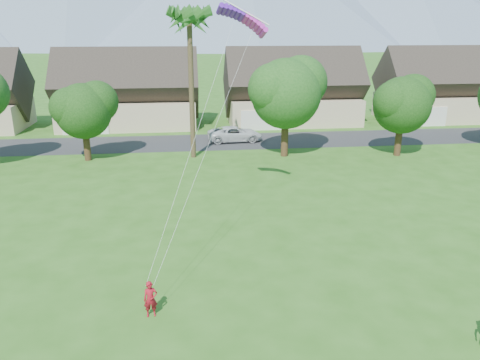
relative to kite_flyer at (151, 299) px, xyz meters
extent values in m
cube|color=#2D2D30|center=(4.11, 29.20, -0.74)|extent=(90.00, 7.00, 0.01)
imported|color=maroon|center=(0.00, 0.00, 0.00)|extent=(0.59, 0.43, 1.49)
imported|color=silver|center=(6.34, 29.20, 0.00)|extent=(5.57, 2.89, 1.50)
cone|color=slate|center=(124.11, 255.20, 24.25)|extent=(200.00, 200.00, 50.00)
cube|color=beige|center=(-4.89, 38.20, 0.75)|extent=(15.00, 8.00, 3.00)
cube|color=#382D28|center=(-4.89, 38.20, 4.04)|extent=(15.75, 8.15, 8.15)
cube|color=silver|center=(-9.09, 34.14, 0.35)|extent=(4.80, 0.12, 2.20)
cube|color=beige|center=(14.11, 38.20, 0.75)|extent=(15.00, 8.00, 3.00)
cube|color=#382D28|center=(14.11, 38.20, 4.04)|extent=(15.75, 8.15, 8.15)
cube|color=silver|center=(9.91, 34.14, 0.35)|extent=(4.80, 0.12, 2.20)
cube|color=beige|center=(33.11, 38.20, 0.75)|extent=(15.00, 8.00, 3.00)
cube|color=#382D28|center=(33.11, 38.20, 4.04)|extent=(15.75, 8.15, 8.15)
cube|color=silver|center=(28.91, 34.14, 0.35)|extent=(4.80, 0.12, 2.20)
cylinder|color=#47301C|center=(-6.89, 23.70, 0.34)|extent=(0.56, 0.56, 2.18)
sphere|color=#214916|center=(-6.89, 23.70, 3.47)|extent=(4.62, 4.62, 4.62)
cylinder|color=#47301C|center=(10.11, 23.20, 0.66)|extent=(0.62, 0.62, 2.82)
sphere|color=#214916|center=(10.11, 23.20, 4.71)|extent=(5.98, 5.98, 5.98)
cylinder|color=#47301C|center=(20.11, 22.20, 0.41)|extent=(0.58, 0.58, 2.30)
sphere|color=#214916|center=(20.11, 22.20, 3.72)|extent=(4.90, 4.90, 4.90)
cylinder|color=#4C3D26|center=(2.11, 23.70, 5.25)|extent=(0.44, 0.44, 12.00)
sphere|color=#286021|center=(2.11, 23.70, 11.55)|extent=(3.00, 3.00, 3.00)
cube|color=#5F19C1|center=(4.12, 9.62, 10.61)|extent=(1.47, 1.10, 0.50)
cube|color=#D327C0|center=(5.51, 9.62, 10.61)|extent=(1.47, 1.10, 0.50)
camera|label=1|loc=(1.67, -16.18, 10.08)|focal=35.00mm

